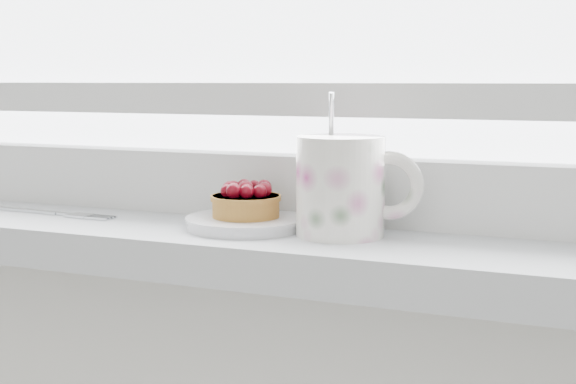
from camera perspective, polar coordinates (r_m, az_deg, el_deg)
The scene contains 4 objects.
saucer at distance 0.82m, azimuth -3.00°, elevation -2.19°, with size 0.12×0.12×0.01m, color silver.
raspberry_tart at distance 0.82m, azimuth -3.01°, elevation -0.64°, with size 0.07×0.07×0.04m.
floral_mug at distance 0.78m, azimuth 3.99°, elevation 0.56°, with size 0.13×0.10×0.14m.
fork at distance 0.95m, azimuth -16.74°, elevation -1.39°, with size 0.18×0.03×0.00m.
Camera 1 is at (0.35, 1.17, 1.09)m, focal length 50.00 mm.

